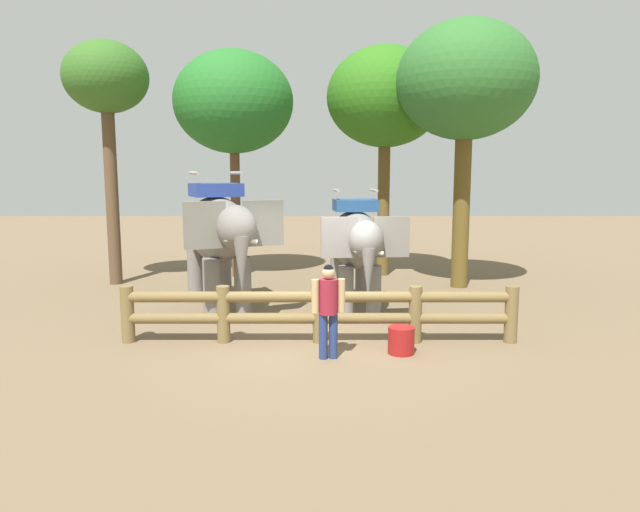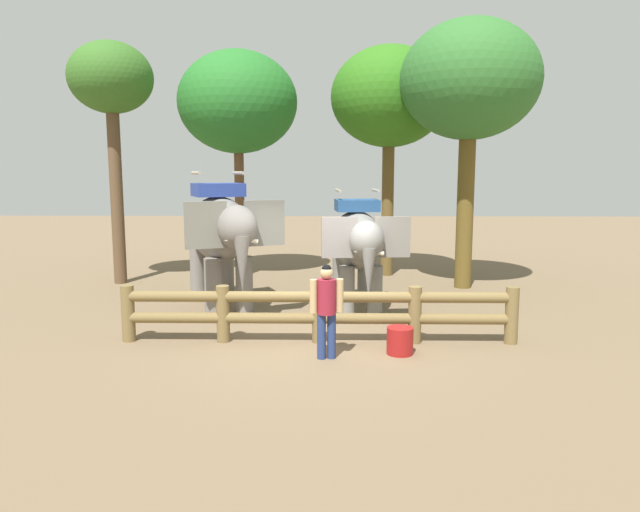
% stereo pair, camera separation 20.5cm
% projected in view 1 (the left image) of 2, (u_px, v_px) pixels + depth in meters
% --- Properties ---
extents(ground_plane, '(60.00, 60.00, 0.00)m').
position_uv_depth(ground_plane, '(320.00, 341.00, 10.83)').
color(ground_plane, brown).
extents(log_fence, '(7.27, 0.26, 1.05)m').
position_uv_depth(log_fence, '(320.00, 310.00, 10.70)').
color(log_fence, brown).
rests_on(log_fence, ground).
extents(elephant_near_left, '(2.74, 3.69, 3.11)m').
position_uv_depth(elephant_near_left, '(220.00, 233.00, 13.16)').
color(elephant_near_left, slate).
rests_on(elephant_near_left, ground).
extents(elephant_center, '(1.81, 3.20, 2.72)m').
position_uv_depth(elephant_center, '(357.00, 243.00, 13.05)').
color(elephant_center, slate).
rests_on(elephant_center, ground).
extents(tourist_woman_in_black, '(0.56, 0.36, 1.60)m').
position_uv_depth(tourist_woman_in_black, '(329.00, 305.00, 9.72)').
color(tourist_woman_in_black, navy).
rests_on(tourist_woman_in_black, ground).
extents(tree_far_left, '(3.41, 3.41, 6.70)m').
position_uv_depth(tree_far_left, '(386.00, 99.00, 17.00)').
color(tree_far_left, brown).
rests_on(tree_far_left, ground).
extents(tree_back_center, '(3.60, 3.60, 6.98)m').
position_uv_depth(tree_back_center, '(466.00, 83.00, 15.13)').
color(tree_back_center, brown).
rests_on(tree_back_center, ground).
extents(tree_far_right, '(3.43, 3.43, 6.54)m').
position_uv_depth(tree_far_right, '(234.00, 103.00, 16.78)').
color(tree_far_right, brown).
rests_on(tree_far_right, ground).
extents(tree_deep_back, '(2.24, 2.24, 6.55)m').
position_uv_depth(tree_deep_back, '(107.00, 84.00, 15.58)').
color(tree_deep_back, brown).
rests_on(tree_deep_back, ground).
extents(feed_bucket, '(0.46, 0.46, 0.47)m').
position_uv_depth(feed_bucket, '(402.00, 340.00, 10.08)').
color(feed_bucket, maroon).
rests_on(feed_bucket, ground).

